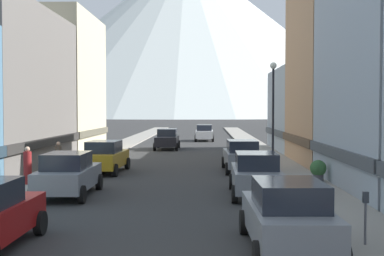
{
  "coord_description": "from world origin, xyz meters",
  "views": [
    {
      "loc": [
        1.77,
        -6.38,
        3.55
      ],
      "look_at": [
        0.56,
        37.96,
        1.84
      ],
      "focal_mm": 47.39,
      "sensor_mm": 36.0,
      "label": 1
    }
  ],
  "objects_px": {
    "parking_meter_near": "(365,210)",
    "pedestrian_1": "(28,167)",
    "pedestrian_0": "(58,157)",
    "car_left_2": "(105,157)",
    "car_left_1": "(68,174)",
    "car_driving_1": "(204,133)",
    "car_driving_0": "(167,139)",
    "potted_plant_1": "(318,170)",
    "car_right_2": "(242,156)",
    "car_right_1": "(256,174)",
    "car_right_0": "(288,215)",
    "streetlamp_right": "(273,100)"
  },
  "relations": [
    {
      "from": "parking_meter_near",
      "to": "pedestrian_1",
      "type": "distance_m",
      "value": 15.51
    },
    {
      "from": "pedestrian_0",
      "to": "pedestrian_1",
      "type": "height_order",
      "value": "pedestrian_1"
    },
    {
      "from": "car_left_2",
      "to": "pedestrian_0",
      "type": "bearing_deg",
      "value": -169.38
    },
    {
      "from": "parking_meter_near",
      "to": "car_left_1",
      "type": "bearing_deg",
      "value": 141.49
    },
    {
      "from": "car_driving_1",
      "to": "car_left_2",
      "type": "bearing_deg",
      "value": -100.99
    },
    {
      "from": "car_driving_0",
      "to": "potted_plant_1",
      "type": "distance_m",
      "value": 22.1
    },
    {
      "from": "car_right_2",
      "to": "car_driving_1",
      "type": "xyz_separation_m",
      "value": [
        -2.2,
        27.02,
        0.0
      ]
    },
    {
      "from": "pedestrian_0",
      "to": "car_left_2",
      "type": "bearing_deg",
      "value": 10.62
    },
    {
      "from": "car_right_1",
      "to": "car_right_2",
      "type": "xyz_separation_m",
      "value": [
        0.0,
        8.05,
        0.0
      ]
    },
    {
      "from": "car_left_1",
      "to": "pedestrian_0",
      "type": "bearing_deg",
      "value": 109.28
    },
    {
      "from": "car_right_2",
      "to": "pedestrian_1",
      "type": "xyz_separation_m",
      "value": [
        -10.05,
        -6.04,
        0.03
      ]
    },
    {
      "from": "car_right_1",
      "to": "pedestrian_0",
      "type": "distance_m",
      "value": 12.12
    },
    {
      "from": "car_left_2",
      "to": "car_right_2",
      "type": "bearing_deg",
      "value": 6.05
    },
    {
      "from": "car_left_2",
      "to": "car_right_0",
      "type": "relative_size",
      "value": 1.01
    },
    {
      "from": "car_right_1",
      "to": "car_driving_1",
      "type": "distance_m",
      "value": 35.14
    },
    {
      "from": "parking_meter_near",
      "to": "pedestrian_1",
      "type": "xyz_separation_m",
      "value": [
        -12.0,
        9.83,
        -0.08
      ]
    },
    {
      "from": "car_driving_0",
      "to": "potted_plant_1",
      "type": "relative_size",
      "value": 4.37
    },
    {
      "from": "parking_meter_near",
      "to": "pedestrian_0",
      "type": "bearing_deg",
      "value": 129.41
    },
    {
      "from": "potted_plant_1",
      "to": "pedestrian_0",
      "type": "xyz_separation_m",
      "value": [
        -13.25,
        3.64,
        0.18
      ]
    },
    {
      "from": "car_right_1",
      "to": "pedestrian_1",
      "type": "xyz_separation_m",
      "value": [
        -10.05,
        2.0,
        0.03
      ]
    },
    {
      "from": "car_left_1",
      "to": "car_right_1",
      "type": "height_order",
      "value": "same"
    },
    {
      "from": "car_right_1",
      "to": "car_right_2",
      "type": "height_order",
      "value": "same"
    },
    {
      "from": "car_driving_0",
      "to": "streetlamp_right",
      "type": "bearing_deg",
      "value": -67.62
    },
    {
      "from": "parking_meter_near",
      "to": "pedestrian_0",
      "type": "relative_size",
      "value": 0.83
    },
    {
      "from": "car_right_1",
      "to": "pedestrian_0",
      "type": "xyz_separation_m",
      "value": [
        -10.05,
        6.78,
        -0.01
      ]
    },
    {
      "from": "car_right_2",
      "to": "potted_plant_1",
      "type": "distance_m",
      "value": 5.86
    },
    {
      "from": "pedestrian_1",
      "to": "car_right_2",
      "type": "bearing_deg",
      "value": 31.01
    },
    {
      "from": "car_left_1",
      "to": "car_right_0",
      "type": "distance_m",
      "value": 10.82
    },
    {
      "from": "potted_plant_1",
      "to": "parking_meter_near",
      "type": "bearing_deg",
      "value": -96.5
    },
    {
      "from": "car_left_2",
      "to": "potted_plant_1",
      "type": "bearing_deg",
      "value": -20.77
    },
    {
      "from": "pedestrian_0",
      "to": "car_left_1",
      "type": "bearing_deg",
      "value": -70.72
    },
    {
      "from": "pedestrian_0",
      "to": "pedestrian_1",
      "type": "distance_m",
      "value": 4.78
    },
    {
      "from": "car_driving_1",
      "to": "potted_plant_1",
      "type": "bearing_deg",
      "value": -80.4
    },
    {
      "from": "car_right_0",
      "to": "car_driving_1",
      "type": "height_order",
      "value": "same"
    },
    {
      "from": "car_left_2",
      "to": "car_right_2",
      "type": "relative_size",
      "value": 1.0
    },
    {
      "from": "car_left_1",
      "to": "streetlamp_right",
      "type": "height_order",
      "value": "streetlamp_right"
    },
    {
      "from": "car_right_0",
      "to": "potted_plant_1",
      "type": "distance_m",
      "value": 11.53
    },
    {
      "from": "pedestrian_0",
      "to": "pedestrian_1",
      "type": "xyz_separation_m",
      "value": [
        -0.0,
        -4.78,
        0.05
      ]
    },
    {
      "from": "pedestrian_0",
      "to": "car_right_2",
      "type": "bearing_deg",
      "value": 7.17
    },
    {
      "from": "potted_plant_1",
      "to": "car_left_1",
      "type": "bearing_deg",
      "value": -162.67
    },
    {
      "from": "car_right_0",
      "to": "streetlamp_right",
      "type": "distance_m",
      "value": 14.95
    },
    {
      "from": "pedestrian_0",
      "to": "parking_meter_near",
      "type": "bearing_deg",
      "value": -50.59
    },
    {
      "from": "car_left_2",
      "to": "car_right_1",
      "type": "distance_m",
      "value": 10.5
    },
    {
      "from": "car_left_1",
      "to": "potted_plant_1",
      "type": "distance_m",
      "value": 11.31
    },
    {
      "from": "car_left_1",
      "to": "pedestrian_0",
      "type": "relative_size",
      "value": 2.76
    },
    {
      "from": "car_driving_1",
      "to": "pedestrian_1",
      "type": "xyz_separation_m",
      "value": [
        -7.85,
        -33.06,
        0.03
      ]
    },
    {
      "from": "car_driving_0",
      "to": "car_left_1",
      "type": "bearing_deg",
      "value": -95.29
    },
    {
      "from": "car_left_2",
      "to": "car_right_1",
      "type": "xyz_separation_m",
      "value": [
        7.6,
        -7.24,
        0.0
      ]
    },
    {
      "from": "car_left_1",
      "to": "car_right_0",
      "type": "height_order",
      "value": "same"
    },
    {
      "from": "car_right_1",
      "to": "car_right_2",
      "type": "relative_size",
      "value": 1.0
    }
  ]
}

